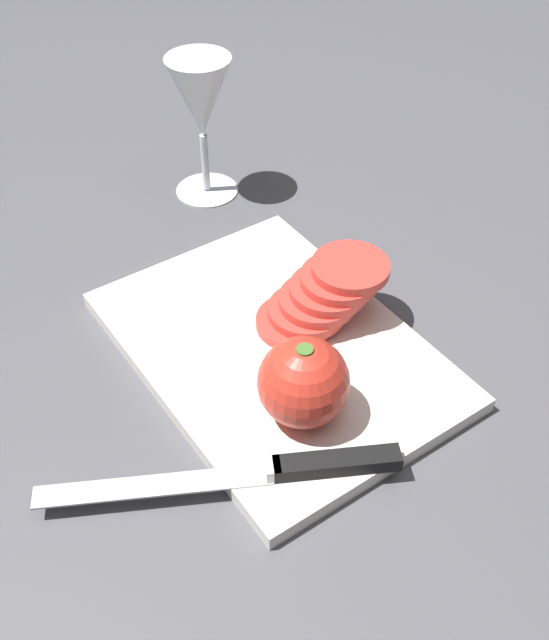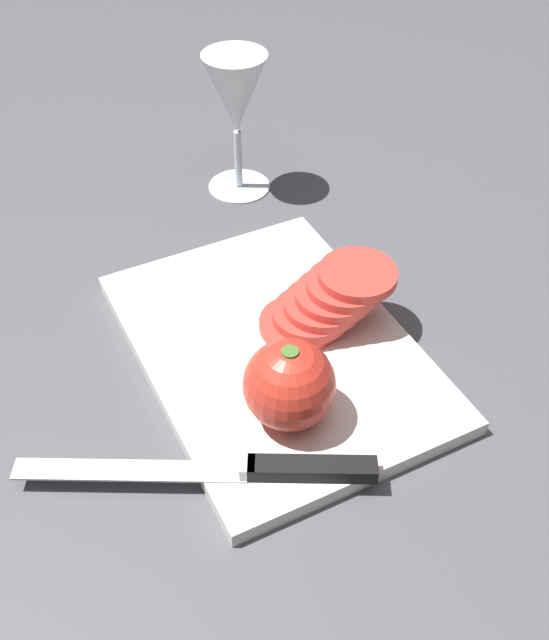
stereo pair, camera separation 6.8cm
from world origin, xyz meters
The scene contains 6 objects.
ground_plane centered at (0.00, 0.00, 0.00)m, with size 3.00×3.00×0.00m, color #4C4C51.
cutting_board centered at (0.05, 0.03, 0.01)m, with size 0.33×0.24×0.02m.
wine_glass centered at (0.33, -0.06, 0.11)m, with size 0.08×0.08×0.17m.
whole_tomato centered at (-0.03, 0.06, 0.05)m, with size 0.08×0.08×0.08m.
knife centered at (-0.08, 0.10, 0.02)m, with size 0.15×0.27×0.01m.
tomato_slice_stack_near centered at (0.06, -0.03, 0.04)m, with size 0.08×0.13×0.06m.
Camera 2 is at (-0.39, 0.25, 0.51)m, focal length 42.00 mm.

